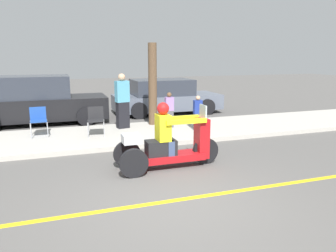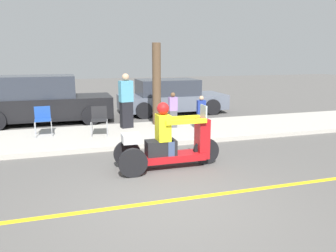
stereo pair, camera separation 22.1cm
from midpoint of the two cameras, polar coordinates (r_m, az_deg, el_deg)
The scene contains 12 objects.
ground_plane at distance 5.63m, azimuth 1.30°, elevation -12.92°, with size 60.00×60.00×0.00m, color #565451.
lane_stripe at distance 5.78m, azimuth 5.83°, elevation -12.26°, with size 24.00×0.12×0.01m.
sidewalk_strip at distance 9.85m, azimuth -7.12°, elevation -1.54°, with size 28.00×2.80×0.12m.
motorcycle_trike at distance 7.00m, azimuth 0.93°, elevation -3.32°, with size 2.30×0.74×1.44m.
spectator_near_curb at distance 10.07m, azimuth 6.41°, elevation 2.13°, with size 0.27×0.17×1.07m.
spectator_end_of_line at distance 10.40m, azimuth 1.46°, elevation 2.68°, with size 0.28×0.17×1.12m.
spectator_with_child at distance 10.40m, azimuth -6.69°, elevation 4.19°, with size 0.45×0.32×1.72m.
folding_chair_set_back at distance 10.08m, azimuth -20.40°, elevation 1.38°, with size 0.49×0.49×0.82m.
folding_chair_curbside at distance 9.63m, azimuth -11.26°, elevation 1.44°, with size 0.52×0.52×0.82m.
parked_car_lot_right at distance 13.71m, azimuth 0.93°, elevation 5.05°, with size 4.40×2.03×1.41m.
parked_car_lot_far at distance 12.47m, azimuth -20.41°, elevation 4.09°, with size 4.60×1.94×1.69m.
tree_trunk at distance 10.82m, azimuth -1.40°, elevation 7.26°, with size 0.28×0.28×2.66m.
Camera 2 is at (-1.50, -4.87, 2.40)m, focal length 35.00 mm.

